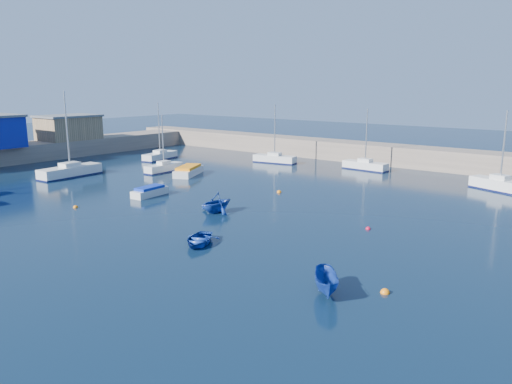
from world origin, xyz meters
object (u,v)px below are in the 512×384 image
Objects in this scene: sailboat_2 at (70,171)px; sailboat_5 at (275,159)px; brick_shed_a at (69,128)px; sailboat_3 at (164,168)px; sailboat_4 at (160,156)px; motorboat_1 at (150,191)px; dinghy_left at (216,202)px; dinghy_center at (199,240)px; sailboat_7 at (500,185)px; motorboat_2 at (188,171)px; dinghy_right at (327,283)px; sailboat_6 at (365,165)px.

sailboat_5 is at bearing 57.28° from sailboat_2.
sailboat_3 reaches higher than brick_shed_a.
sailboat_4 is 24.36m from motorboat_1.
sailboat_4 reaches higher than dinghy_left.
sailboat_7 is at bearing 42.84° from dinghy_center.
sailboat_5 reaches higher than motorboat_1.
sailboat_4 is at bearing 120.95° from sailboat_7.
motorboat_1 reaches higher than dinghy_center.
sailboat_7 is 35.15m from motorboat_1.
sailboat_4 is (-8.44, 6.74, -0.00)m from sailboat_3.
motorboat_2 is at bearing -39.37° from sailboat_4.
sailboat_5 is at bearing 54.49° from motorboat_2.
sailboat_7 reaches higher than motorboat_1.
dinghy_left is (41.25, -11.83, -3.23)m from brick_shed_a.
sailboat_3 is at bearing 133.09° from sailboat_7.
dinghy_right is (40.82, -10.57, -0.05)m from sailboat_2.
dinghy_right is (57.18, -20.68, -3.49)m from brick_shed_a.
sailboat_4 is at bearing 114.08° from sailboat_6.
dinghy_right is at bearing -31.80° from sailboat_3.
sailboat_6 reaches higher than dinghy_right.
sailboat_2 is 13.79m from motorboat_2.
dinghy_center is at bearing -39.30° from sailboat_3.
sailboat_3 is 1.22× the size of motorboat_2.
sailboat_5 is 1.99× the size of motorboat_1.
motorboat_2 is at bearing 110.66° from dinghy_center.
sailboat_7 is at bearing -2.86° from motorboat_2.
motorboat_2 is at bearing -1.74° from brick_shed_a.
sailboat_2 is (16.36, -10.11, -3.43)m from brick_shed_a.
motorboat_2 is at bearing 2.81° from sailboat_3.
sailboat_5 is 44.16m from dinghy_right.
sailboat_2 is 1.22× the size of sailboat_4.
sailboat_7 is 33.47m from dinghy_center.
dinghy_center is at bearing -50.60° from dinghy_left.
sailboat_6 reaches higher than dinghy_center.
sailboat_7 is (43.79, 6.85, 0.11)m from sailboat_4.
motorboat_1 is (-9.57, -26.82, -0.13)m from sailboat_6.
dinghy_right reaches higher than motorboat_1.
dinghy_center is at bearing -20.85° from sailboat_2.
dinghy_left is (-16.67, -24.26, 0.21)m from sailboat_7.
motorboat_1 is (31.84, -11.14, -3.65)m from brick_shed_a.
sailboat_4 is at bearing 151.72° from dinghy_left.
motorboat_1 is (-26.07, -23.57, -0.21)m from sailboat_7.
dinghy_center is 1.00× the size of dinghy_left.
sailboat_4 is 2.45× the size of dinghy_left.
sailboat_3 is 25.27m from sailboat_6.
dinghy_center is at bearing -22.27° from brick_shed_a.
dinghy_left is at bearing -163.41° from sailboat_5.
sailboat_4 is at bearing 21.52° from brick_shed_a.
sailboat_7 is at bearing 18.64° from sailboat_3.
sailboat_7 is 2.03× the size of motorboat_1.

